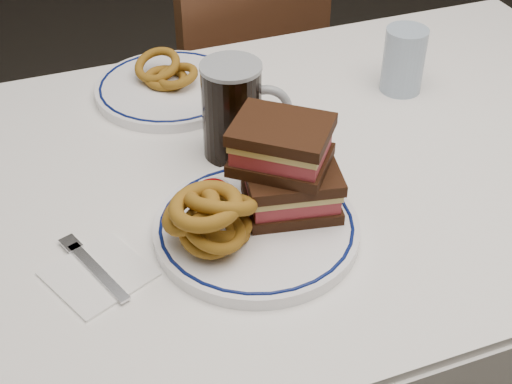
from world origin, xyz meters
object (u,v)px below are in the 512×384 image
object	(u,v)px
chair_far	(230,77)
far_plate	(170,88)
reuben_sandwich	(287,167)
beer_mug	(234,110)
main_plate	(256,228)

from	to	relation	value
chair_far	far_plate	world-z (taller)	chair_far
reuben_sandwich	far_plate	xyz separation A→B (m)	(-0.07, 0.40, -0.08)
chair_far	beer_mug	xyz separation A→B (m)	(-0.21, -0.65, 0.32)
chair_far	main_plate	xyz separation A→B (m)	(-0.25, -0.85, 0.25)
chair_far	far_plate	xyz separation A→B (m)	(-0.26, -0.43, 0.25)
reuben_sandwich	far_plate	distance (m)	0.41
beer_mug	main_plate	bearing A→B (deg)	-100.66
beer_mug	reuben_sandwich	bearing A→B (deg)	-84.76
chair_far	reuben_sandwich	world-z (taller)	chair_far
main_plate	far_plate	bearing A→B (deg)	91.59
main_plate	far_plate	xyz separation A→B (m)	(-0.01, 0.42, -0.00)
chair_far	reuben_sandwich	size ratio (longest dim) A/B	5.55
main_plate	beer_mug	size ratio (longest dim) A/B	1.82
reuben_sandwich	far_plate	world-z (taller)	reuben_sandwich
chair_far	far_plate	size ratio (longest dim) A/B	3.42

